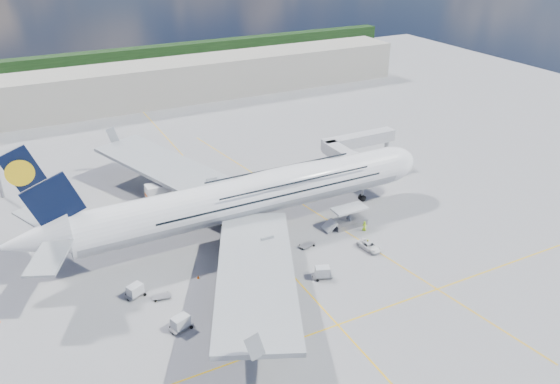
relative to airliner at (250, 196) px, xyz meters
name	(u,v)px	position (x,y,z in m)	size (l,w,h in m)	color
ground	(274,255)	(-0.26, -10.00, -6.87)	(300.00, 300.00, 0.00)	gray
taxi_line_main	(274,255)	(-0.26, -10.00, -6.86)	(0.25, 220.00, 0.01)	#EBB10C
taxi_line_cross	(338,325)	(-0.26, -30.00, -6.86)	(120.00, 0.25, 0.01)	#EBB10C
taxi_line_diag	(315,212)	(13.74, 0.00, -6.86)	(0.25, 100.00, 0.01)	#EBB10C
airliner	(250,196)	(0.00, 0.00, 0.00)	(77.26, 79.15, 23.71)	white
jet_bridge	(353,147)	(29.55, 10.94, -0.02)	(18.80, 12.10, 8.50)	#B7B7BC
cargo_loader	(348,219)	(16.56, -7.11, -5.62)	(8.53, 3.20, 3.67)	silver
terminal	(134,86)	(-0.26, 85.00, -0.87)	(180.00, 16.00, 12.00)	#B2AD9E
tree_line	(207,51)	(39.74, 130.00, -2.87)	(160.00, 6.00, 8.00)	#193814
dolly_row_a	(135,290)	(-23.99, -10.37, -5.82)	(3.48, 2.77, 1.95)	gray
dolly_row_b	(181,322)	(-20.18, -20.68, -5.77)	(3.62, 2.71, 2.04)	gray
dolly_row_c	(233,261)	(-7.41, -8.75, -6.55)	(3.05, 2.04, 0.41)	gray
dolly_back	(162,296)	(-20.65, -12.67, -6.56)	(2.92, 1.94, 0.39)	gray
dolly_nose_far	(322,272)	(3.69, -19.22, -5.82)	(3.46, 2.65, 1.95)	gray
dolly_nose_near	(307,245)	(6.08, -10.07, -6.56)	(3.07, 2.26, 0.40)	gray
baggage_tug	(280,248)	(1.14, -9.52, -6.07)	(3.04, 1.73, 1.80)	silver
catering_truck_inner	(164,194)	(-11.37, 16.80, -4.70)	(7.66, 3.05, 4.60)	gray
catering_truck_outer	(152,163)	(-9.19, 34.33, -5.01)	(7.25, 4.93, 4.00)	gray
service_van	(369,246)	(15.25, -15.77, -6.22)	(2.15, 4.66, 1.29)	white
crew_nose	(374,179)	(31.85, 5.81, -5.99)	(0.64, 0.42, 1.76)	#96E618
crew_loader	(368,244)	(15.29, -15.23, -6.05)	(0.80, 0.62, 1.64)	#D0DD17
crew_wing	(265,281)	(-5.43, -16.92, -6.03)	(0.98, 0.41, 1.67)	#C0DB17
crew_van	(364,226)	(18.19, -10.12, -5.91)	(0.94, 0.61, 1.91)	#C4FF1A
crew_tug	(290,282)	(-1.90, -18.81, -6.10)	(0.99, 0.57, 1.53)	#96EA18
cone_nose	(379,176)	(34.57, 7.71, -6.59)	(0.45, 0.45, 0.57)	#E3520B
cone_wing_left_inner	(221,218)	(-3.67, 6.09, -6.63)	(0.39, 0.39, 0.49)	#E3520B
cone_wing_left_outer	(166,170)	(-6.52, 32.19, -6.57)	(0.49, 0.49, 0.63)	#E3520B
cone_wing_right_inner	(198,277)	(-14.02, -10.36, -6.59)	(0.46, 0.46, 0.59)	#E3520B
cone_wing_right_outer	(215,358)	(-18.05, -28.41, -6.62)	(0.41, 0.41, 0.52)	#E3520B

